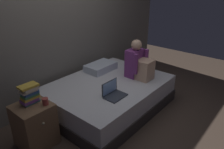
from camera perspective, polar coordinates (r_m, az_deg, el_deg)
ground_plane at (r=3.50m, az=0.71°, el=-11.67°), size 8.00×8.00×0.00m
wall_back at (r=3.78m, az=-13.73°, el=12.85°), size 5.60×0.10×2.70m
bed at (r=3.66m, az=-0.91°, el=-5.49°), size 2.00×1.50×0.48m
nightstand at (r=3.05m, az=-19.83°, el=-12.51°), size 0.44×0.46×0.60m
person_sitting at (r=3.67m, az=7.08°, el=2.91°), size 0.39×0.44×0.66m
laptop at (r=3.13m, az=0.28°, el=-4.81°), size 0.32×0.23×0.22m
pillow at (r=4.00m, az=-3.04°, el=2.02°), size 0.56×0.36×0.13m
book_stack at (r=2.88m, az=-21.09°, el=-4.75°), size 0.23×0.17×0.26m
mug at (r=2.82m, az=-17.29°, el=-6.84°), size 0.08×0.08×0.09m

